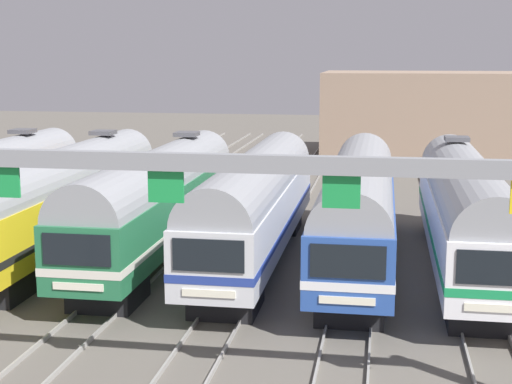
{
  "coord_description": "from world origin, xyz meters",
  "views": [
    {
      "loc": [
        7.4,
        -31.53,
        8.87
      ],
      "look_at": [
        1.77,
        2.22,
        2.68
      ],
      "focal_mm": 54.1,
      "sensor_mm": 36.0,
      "label": 1
    }
  ],
  "objects": [
    {
      "name": "commuter_train_green",
      "position": [
        -2.15,
        -0.0,
        2.69
      ],
      "size": [
        2.88,
        18.06,
        5.05
      ],
      "color": "#236B42",
      "rests_on": "ground"
    },
    {
      "name": "track_bed",
      "position": [
        -0.0,
        17.0,
        0.07
      ],
      "size": [
        22.98,
        70.0,
        0.15
      ],
      "color": "gray",
      "rests_on": "ground"
    },
    {
      "name": "commuter_train_yellow",
      "position": [
        -6.44,
        -0.0,
        2.69
      ],
      "size": [
        2.88,
        18.06,
        5.05
      ],
      "color": "gold",
      "rests_on": "ground"
    },
    {
      "name": "commuter_train_white",
      "position": [
        10.74,
        -0.0,
        2.69
      ],
      "size": [
        2.88,
        18.06,
        5.05
      ],
      "color": "white",
      "rests_on": "ground"
    },
    {
      "name": "ground_plane",
      "position": [
        0.0,
        0.0,
        0.0
      ],
      "size": [
        160.0,
        160.0,
        0.0
      ],
      "primitive_type": "plane",
      "color": "#5B564F"
    },
    {
      "name": "commuter_train_blue",
      "position": [
        6.44,
        -0.01,
        2.69
      ],
      "size": [
        2.88,
        18.06,
        4.77
      ],
      "color": "#284C9E",
      "rests_on": "ground"
    },
    {
      "name": "catenary_gantry",
      "position": [
        -0.0,
        -13.5,
        5.37
      ],
      "size": [
        26.72,
        0.44,
        6.97
      ],
      "color": "gray",
      "rests_on": "ground"
    },
    {
      "name": "maintenance_building",
      "position": [
        11.77,
        36.73,
        3.62
      ],
      "size": [
        19.28,
        10.0,
        7.24
      ],
      "primitive_type": "cube",
      "color": "gray",
      "rests_on": "ground"
    },
    {
      "name": "commuter_train_silver",
      "position": [
        2.15,
        -0.01,
        2.69
      ],
      "size": [
        2.88,
        18.06,
        4.77
      ],
      "color": "silver",
      "rests_on": "ground"
    }
  ]
}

